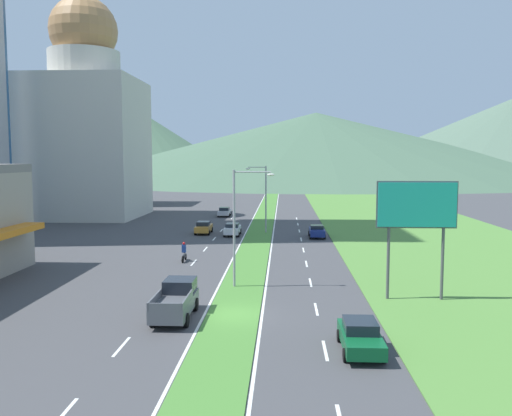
{
  "coord_description": "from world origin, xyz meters",
  "views": [
    {
      "loc": [
        3.0,
        -31.16,
        9.46
      ],
      "look_at": [
        -0.95,
        45.28,
        2.25
      ],
      "focal_mm": 37.25,
      "sensor_mm": 36.0,
      "label": 1
    }
  ],
  "objects_px": {
    "street_lamp_near": "(239,220)",
    "car_3": "(232,229)",
    "car_1": "(225,212)",
    "car_0": "(317,231)",
    "car_2": "(360,336)",
    "car_4": "(204,227)",
    "pickup_truck_0": "(176,300)",
    "street_lamp_mid": "(264,194)",
    "motorcycle_rider": "(184,253)",
    "billboard_roadside": "(417,210)"
  },
  "relations": [
    {
      "from": "street_lamp_mid",
      "to": "car_3",
      "type": "distance_m",
      "value": 6.07
    },
    {
      "from": "car_2",
      "to": "pickup_truck_0",
      "type": "xyz_separation_m",
      "value": [
        -10.19,
        5.21,
        0.22
      ]
    },
    {
      "from": "street_lamp_near",
      "to": "car_0",
      "type": "xyz_separation_m",
      "value": [
        7.23,
        24.84,
        -4.24
      ]
    },
    {
      "from": "street_lamp_mid",
      "to": "pickup_truck_0",
      "type": "relative_size",
      "value": 1.57
    },
    {
      "from": "car_2",
      "to": "pickup_truck_0",
      "type": "bearing_deg",
      "value": -117.08
    },
    {
      "from": "car_0",
      "to": "car_2",
      "type": "distance_m",
      "value": 37.52
    },
    {
      "from": "street_lamp_mid",
      "to": "pickup_truck_0",
      "type": "xyz_separation_m",
      "value": [
        -3.88,
        -36.02,
        -3.9
      ]
    },
    {
      "from": "car_3",
      "to": "car_4",
      "type": "height_order",
      "value": "car_4"
    },
    {
      "from": "car_1",
      "to": "car_2",
      "type": "height_order",
      "value": "car_2"
    },
    {
      "from": "billboard_roadside",
      "to": "car_1",
      "type": "height_order",
      "value": "billboard_roadside"
    },
    {
      "from": "car_3",
      "to": "car_4",
      "type": "distance_m",
      "value": 4.02
    },
    {
      "from": "pickup_truck_0",
      "to": "motorcycle_rider",
      "type": "bearing_deg",
      "value": 9.07
    },
    {
      "from": "street_lamp_mid",
      "to": "car_2",
      "type": "distance_m",
      "value": 41.92
    },
    {
      "from": "street_lamp_mid",
      "to": "car_2",
      "type": "relative_size",
      "value": 1.92
    },
    {
      "from": "car_2",
      "to": "motorcycle_rider",
      "type": "relative_size",
      "value": 2.21
    },
    {
      "from": "pickup_truck_0",
      "to": "motorcycle_rider",
      "type": "distance_m",
      "value": 17.12
    },
    {
      "from": "car_4",
      "to": "car_3",
      "type": "bearing_deg",
      "value": -110.33
    },
    {
      "from": "billboard_roadside",
      "to": "car_2",
      "type": "relative_size",
      "value": 1.81
    },
    {
      "from": "street_lamp_mid",
      "to": "street_lamp_near",
      "type": "bearing_deg",
      "value": -91.46
    },
    {
      "from": "car_1",
      "to": "car_4",
      "type": "distance_m",
      "value": 19.97
    },
    {
      "from": "street_lamp_near",
      "to": "car_2",
      "type": "relative_size",
      "value": 1.95
    },
    {
      "from": "car_2",
      "to": "car_4",
      "type": "bearing_deg",
      "value": -161.03
    },
    {
      "from": "street_lamp_mid",
      "to": "car_0",
      "type": "distance_m",
      "value": 8.55
    },
    {
      "from": "street_lamp_near",
      "to": "car_2",
      "type": "xyz_separation_m",
      "value": [
        7.03,
        -12.68,
        -4.23
      ]
    },
    {
      "from": "car_3",
      "to": "motorcycle_rider",
      "type": "bearing_deg",
      "value": 170.27
    },
    {
      "from": "street_lamp_near",
      "to": "billboard_roadside",
      "type": "relative_size",
      "value": 1.08
    },
    {
      "from": "car_2",
      "to": "car_3",
      "type": "height_order",
      "value": "car_2"
    },
    {
      "from": "car_4",
      "to": "motorcycle_rider",
      "type": "relative_size",
      "value": 2.12
    },
    {
      "from": "street_lamp_mid",
      "to": "car_2",
      "type": "bearing_deg",
      "value": -81.31
    },
    {
      "from": "billboard_roadside",
      "to": "car_4",
      "type": "bearing_deg",
      "value": 121.65
    },
    {
      "from": "car_4",
      "to": "pickup_truck_0",
      "type": "height_order",
      "value": "pickup_truck_0"
    },
    {
      "from": "pickup_truck_0",
      "to": "car_4",
      "type": "bearing_deg",
      "value": 5.9
    },
    {
      "from": "billboard_roadside",
      "to": "car_0",
      "type": "height_order",
      "value": "billboard_roadside"
    },
    {
      "from": "street_lamp_mid",
      "to": "motorcycle_rider",
      "type": "height_order",
      "value": "street_lamp_mid"
    },
    {
      "from": "street_lamp_near",
      "to": "pickup_truck_0",
      "type": "relative_size",
      "value": 1.59
    },
    {
      "from": "billboard_roadside",
      "to": "pickup_truck_0",
      "type": "distance_m",
      "value": 16.6
    },
    {
      "from": "street_lamp_mid",
      "to": "car_0",
      "type": "bearing_deg",
      "value": -29.74
    },
    {
      "from": "billboard_roadside",
      "to": "car_4",
      "type": "relative_size",
      "value": 1.88
    },
    {
      "from": "street_lamp_mid",
      "to": "pickup_truck_0",
      "type": "bearing_deg",
      "value": -96.16
    },
    {
      "from": "street_lamp_near",
      "to": "street_lamp_mid",
      "type": "height_order",
      "value": "street_lamp_near"
    },
    {
      "from": "car_2",
      "to": "car_3",
      "type": "relative_size",
      "value": 1.01
    },
    {
      "from": "car_1",
      "to": "pickup_truck_0",
      "type": "xyz_separation_m",
      "value": [
        3.2,
        -54.91,
        0.23
      ]
    },
    {
      "from": "street_lamp_near",
      "to": "car_3",
      "type": "bearing_deg",
      "value": 96.57
    },
    {
      "from": "car_1",
      "to": "street_lamp_near",
      "type": "bearing_deg",
      "value": -172.37
    },
    {
      "from": "car_0",
      "to": "car_1",
      "type": "relative_size",
      "value": 0.92
    },
    {
      "from": "motorcycle_rider",
      "to": "car_3",
      "type": "bearing_deg",
      "value": -9.73
    },
    {
      "from": "pickup_truck_0",
      "to": "motorcycle_rider",
      "type": "xyz_separation_m",
      "value": [
        -2.7,
        16.9,
        -0.24
      ]
    },
    {
      "from": "car_1",
      "to": "motorcycle_rider",
      "type": "distance_m",
      "value": 38.01
    },
    {
      "from": "car_4",
      "to": "pickup_truck_0",
      "type": "xyz_separation_m",
      "value": [
        3.61,
        -34.95,
        0.2
      ]
    },
    {
      "from": "street_lamp_mid",
      "to": "billboard_roadside",
      "type": "bearing_deg",
      "value": -70.31
    }
  ]
}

